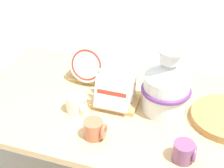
{
  "coord_description": "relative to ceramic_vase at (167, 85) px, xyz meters",
  "views": [
    {
      "loc": [
        0.38,
        -1.17,
        1.69
      ],
      "look_at": [
        0.0,
        0.0,
        0.86
      ],
      "focal_mm": 50.0,
      "sensor_mm": 36.0,
      "label": 1
    }
  ],
  "objects": [
    {
      "name": "mug_plum_glaze",
      "position": [
        0.13,
        -0.29,
        -0.1
      ],
      "size": [
        0.09,
        0.08,
        0.08
      ],
      "color": "#7A4770",
      "rests_on": "display_table"
    },
    {
      "name": "dish_rack_square_plates",
      "position": [
        -0.23,
        -0.02,
        -0.08
      ],
      "size": [
        0.22,
        0.19,
        0.19
      ],
      "color": "tan",
      "rests_on": "display_table"
    },
    {
      "name": "dish_rack_round_plates",
      "position": [
        -0.43,
        0.15,
        -0.06
      ],
      "size": [
        0.22,
        0.2,
        0.21
      ],
      "color": "tan",
      "rests_on": "display_table"
    },
    {
      "name": "ceramic_vase",
      "position": [
        0.0,
        0.0,
        0.0
      ],
      "size": [
        0.23,
        0.23,
        0.34
      ],
      "color": "silver",
      "rests_on": "display_table"
    },
    {
      "name": "mug_terracotta_glaze",
      "position": [
        -0.24,
        -0.28,
        -0.1
      ],
      "size": [
        0.09,
        0.08,
        0.08
      ],
      "color": "#B76647",
      "rests_on": "display_table"
    },
    {
      "name": "mug_cream_glaze",
      "position": [
        -0.4,
        -0.14,
        -0.1
      ],
      "size": [
        0.09,
        0.08,
        0.08
      ],
      "color": "silver",
      "rests_on": "display_table"
    },
    {
      "name": "display_table",
      "position": [
        -0.25,
        -0.03,
        -0.23
      ],
      "size": [
        1.41,
        0.83,
        0.75
      ],
      "color": "tan",
      "rests_on": "ground_plane"
    }
  ]
}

